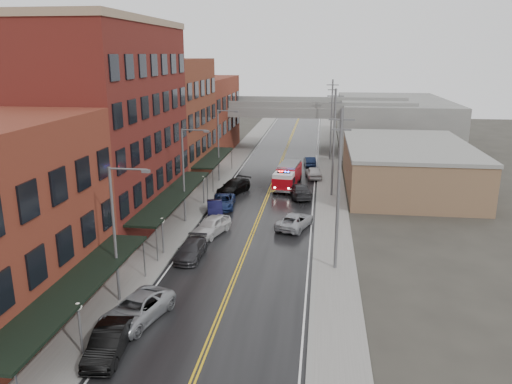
{
  "coord_description": "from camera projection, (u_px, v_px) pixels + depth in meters",
  "views": [
    {
      "loc": [
        5.87,
        -19.94,
        15.58
      ],
      "look_at": [
        -0.1,
        24.97,
        3.0
      ],
      "focal_mm": 35.0,
      "sensor_mm": 36.0,
      "label": 1
    }
  ],
  "objects": [
    {
      "name": "parked_car_left_3",
      "position": [
        191.0,
        250.0,
        39.29
      ],
      "size": [
        1.91,
        4.6,
        1.33
      ],
      "primitive_type": "imported",
      "rotation": [
        0.0,
        0.0,
        -0.01
      ],
      "color": "#2B2B2E",
      "rests_on": "ground"
    },
    {
      "name": "globe_lamp_1",
      "position": [
        162.0,
        228.0,
        39.43
      ],
      "size": [
        0.44,
        0.44,
        3.12
      ],
      "color": "#59595B",
      "rests_on": "ground"
    },
    {
      "name": "street_lamp_2",
      "position": [
        220.0,
        141.0,
        61.6
      ],
      "size": [
        2.64,
        0.22,
        9.0
      ],
      "color": "#59595B",
      "rests_on": "ground"
    },
    {
      "name": "parked_car_left_4",
      "position": [
        211.0,
        226.0,
        44.34
      ],
      "size": [
        3.29,
        5.14,
        1.63
      ],
      "primitive_type": "imported",
      "rotation": [
        0.0,
        0.0,
        -0.31
      ],
      "color": "silver",
      "rests_on": "ground"
    },
    {
      "name": "globe_lamp_2",
      "position": [
        203.0,
        184.0,
        52.8
      ],
      "size": [
        0.44,
        0.44,
        3.12
      ],
      "color": "#59595B",
      "rests_on": "ground"
    },
    {
      "name": "parked_car_right_3",
      "position": [
        310.0,
        161.0,
        71.63
      ],
      "size": [
        1.99,
        4.28,
        1.36
      ],
      "primitive_type": "imported",
      "rotation": [
        0.0,
        0.0,
        3.28
      ],
      "color": "black",
      "rests_on": "ground"
    },
    {
      "name": "fire_truck",
      "position": [
        287.0,
        175.0,
        59.86
      ],
      "size": [
        3.62,
        7.68,
        2.72
      ],
      "rotation": [
        0.0,
        0.0,
        -0.11
      ],
      "color": "#9F0710",
      "rests_on": "ground"
    },
    {
      "name": "brick_building_far",
      "position": [
        201.0,
        116.0,
        79.43
      ],
      "size": [
        9.0,
        20.0,
        12.0
      ],
      "primitive_type": "cube",
      "color": "brown",
      "rests_on": "ground"
    },
    {
      "name": "parked_car_left_6",
      "position": [
        223.0,
        201.0,
        52.11
      ],
      "size": [
        2.73,
        5.1,
        1.36
      ],
      "primitive_type": "imported",
      "rotation": [
        0.0,
        0.0,
        0.1
      ],
      "color": "navy",
      "rests_on": "ground"
    },
    {
      "name": "parked_car_left_5",
      "position": [
        215.0,
        208.0,
        49.78
      ],
      "size": [
        2.49,
        4.47,
        1.39
      ],
      "primitive_type": "imported",
      "rotation": [
        0.0,
        0.0,
        0.25
      ],
      "color": "black",
      "rests_on": "ground"
    },
    {
      "name": "brick_building_b",
      "position": [
        109.0,
        129.0,
        45.2
      ],
      "size": [
        9.0,
        20.0,
        18.0
      ],
      "primitive_type": "cube",
      "color": "#5A1917",
      "rests_on": "ground"
    },
    {
      "name": "street_lamp_0",
      "position": [
        118.0,
        227.0,
        31.04
      ],
      "size": [
        2.64,
        0.22,
        9.0
      ],
      "color": "#59595B",
      "rests_on": "ground"
    },
    {
      "name": "globe_lamp_0",
      "position": [
        79.0,
        317.0,
        26.06
      ],
      "size": [
        0.44,
        0.44,
        3.12
      ],
      "color": "#59595B",
      "rests_on": "ground"
    },
    {
      "name": "parked_car_left_7",
      "position": [
        234.0,
        187.0,
        57.49
      ],
      "size": [
        3.83,
        5.81,
        1.56
      ],
      "primitive_type": "imported",
      "rotation": [
        0.0,
        0.0,
        -0.33
      ],
      "color": "black",
      "rests_on": "ground"
    },
    {
      "name": "parked_car_right_1",
      "position": [
        299.0,
        190.0,
        55.94
      ],
      "size": [
        3.37,
        5.7,
        1.55
      ],
      "primitive_type": "imported",
      "rotation": [
        0.0,
        0.0,
        3.38
      ],
      "color": "#262629",
      "rests_on": "ground"
    },
    {
      "name": "parked_car_left_2",
      "position": [
        136.0,
        310.0,
        29.9
      ],
      "size": [
        3.88,
        6.02,
        1.54
      ],
      "primitive_type": "imported",
      "rotation": [
        0.0,
        0.0,
        -0.26
      ],
      "color": "gray",
      "rests_on": "ground"
    },
    {
      "name": "street_lamp_1",
      "position": [
        186.0,
        170.0,
        46.32
      ],
      "size": [
        2.64,
        0.22,
        9.0
      ],
      "color": "#59595B",
      "rests_on": "ground"
    },
    {
      "name": "curb_right",
      "position": [
        317.0,
        208.0,
        51.87
      ],
      "size": [
        0.3,
        160.0,
        0.15
      ],
      "primitive_type": "cube",
      "color": "gray",
      "rests_on": "ground"
    },
    {
      "name": "awning_2",
      "position": [
        214.0,
        157.0,
        62.79
      ],
      "size": [
        2.6,
        13.0,
        3.09
      ],
      "color": "black",
      "rests_on": "ground"
    },
    {
      "name": "parked_car_left_1",
      "position": [
        109.0,
        343.0,
        26.52
      ],
      "size": [
        2.06,
        4.74,
        1.52
      ],
      "primitive_type": "imported",
      "rotation": [
        0.0,
        0.0,
        0.1
      ],
      "color": "black",
      "rests_on": "ground"
    },
    {
      "name": "awning_0",
      "position": [
        76.0,
        287.0,
        27.93
      ],
      "size": [
        2.6,
        16.0,
        3.09
      ],
      "color": "black",
      "rests_on": "ground"
    },
    {
      "name": "utility_pole_1",
      "position": [
        334.0,
        141.0,
        54.79
      ],
      "size": [
        1.8,
        0.24,
        12.0
      ],
      "color": "#59595B",
      "rests_on": "ground"
    },
    {
      "name": "utility_pole_0",
      "position": [
        339.0,
        188.0,
        35.68
      ],
      "size": [
        1.8,
        0.24,
        12.0
      ],
      "color": "#59595B",
      "rests_on": "ground"
    },
    {
      "name": "utility_pole_2",
      "position": [
        331.0,
        119.0,
        73.89
      ],
      "size": [
        1.8,
        0.24,
        12.0
      ],
      "color": "#59595B",
      "rests_on": "ground"
    },
    {
      "name": "awning_1",
      "position": [
        174.0,
        195.0,
        46.07
      ],
      "size": [
        2.6,
        18.0,
        3.09
      ],
      "color": "black",
      "rests_on": "ground"
    },
    {
      "name": "road",
      "position": [
        263.0,
        207.0,
        52.61
      ],
      "size": [
        11.0,
        160.0,
        0.02
      ],
      "primitive_type": "cube",
      "color": "black",
      "rests_on": "ground"
    },
    {
      "name": "brick_building_c",
      "position": [
        168.0,
        121.0,
        62.32
      ],
      "size": [
        9.0,
        15.0,
        15.0
      ],
      "primitive_type": "cube",
      "color": "brown",
      "rests_on": "ground"
    },
    {
      "name": "overpass",
      "position": [
        286.0,
        115.0,
        81.57
      ],
      "size": [
        40.0,
        10.0,
        7.5
      ],
      "color": "slate",
      "rests_on": "ground"
    },
    {
      "name": "curb_left",
      "position": [
        211.0,
        204.0,
        53.31
      ],
      "size": [
        0.3,
        160.0,
        0.15
      ],
      "primitive_type": "cube",
      "color": "gray",
      "rests_on": "ground"
    },
    {
      "name": "parked_car_right_0",
      "position": [
        295.0,
        221.0,
        46.03
      ],
      "size": [
        3.79,
        5.52,
        1.4
      ],
      "primitive_type": "imported",
      "rotation": [
        0.0,
        0.0,
        2.82
      ],
      "color": "#9FA0A6",
      "rests_on": "ground"
    },
    {
      "name": "parked_car_right_2",
      "position": [
        314.0,
        173.0,
        64.37
      ],
      "size": [
        2.46,
        4.75,
        1.55
      ],
      "primitive_type": "imported",
      "rotation": [
        0.0,
        0.0,
        3.29
      ],
      "color": "silver",
      "rests_on": "ground"
    },
    {
      "name": "right_far_block",
      "position": [
        392.0,
        122.0,
        87.46
      ],
      "size": [
        18.0,
        30.0,
        8.0
      ],
      "primitive_type": "cube",
      "color": "slate",
      "rests_on": "ground"
    },
    {
      "name": "sidewalk_right",
      "position": [
        333.0,
        209.0,
        51.66
      ],
      "size": [
        3.0,
        160.0,
        0.15
      ],
      "primitive_type": "cube",
      "color": "slate",
      "rests_on": "ground"
    },
    {
      "name": "tan_building",
      "position": [
        406.0,
        167.0,
        59.46
      ],
      "size": [
        14.0,
        22.0,
        5.0
      ],
      "primitive_type": "cube",
      "color": "#816145",
      "rests_on": "ground"
    },
    {
      "name": "sidewalk_left",
      "position": [
        196.0,
        203.0,
        53.52
      ],
      "size": [
        3.0,
        160.0,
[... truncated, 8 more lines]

